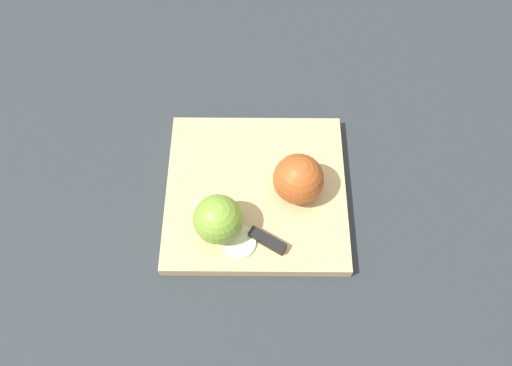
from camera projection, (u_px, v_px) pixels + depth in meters
The scene contains 6 objects.
ground_plane at pixel (256, 195), 0.88m from camera, with size 4.00×4.00×0.00m, color #282D33.
cutting_board at pixel (256, 192), 0.87m from camera, with size 0.34×0.32×0.02m.
apple_half_left at pixel (298, 179), 0.82m from camera, with size 0.08×0.08×0.08m.
apple_half_right at pixel (218, 219), 0.79m from camera, with size 0.08×0.08×0.08m.
knife at pixel (258, 236), 0.81m from camera, with size 0.15×0.11×0.02m.
apple_slice at pixel (239, 243), 0.81m from camera, with size 0.06×0.06×0.00m.
Camera 1 is at (0.03, 0.40, 0.79)m, focal length 35.00 mm.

